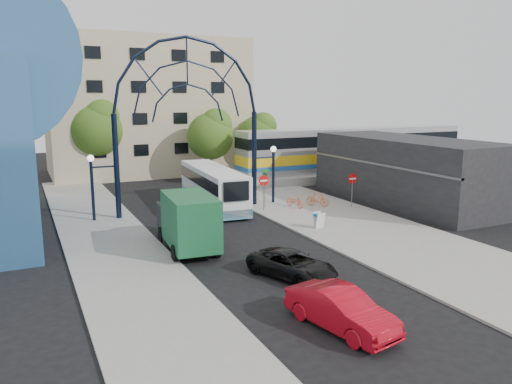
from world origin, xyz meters
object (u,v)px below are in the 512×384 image
stop_sign (264,184)px  bike_near_b (318,199)px  city_bus (213,186)px  black_suv (292,265)px  tree_north_a (212,133)px  red_sedan (341,309)px  gateway_arch (188,89)px  street_name_sign (265,180)px  tree_north_b (97,127)px  tree_north_c (259,134)px  sandwich_board (319,218)px  bike_near_a (295,201)px  green_truck (187,221)px  train_car (354,149)px  do_not_enter_sign (352,182)px

stop_sign → bike_near_b: (4.10, -0.67, -1.33)m
city_bus → black_suv: (-2.05, -15.55, -0.92)m
tree_north_a → red_sedan: (-7.06, -31.61, -3.88)m
gateway_arch → street_name_sign: bearing=-15.1°
city_bus → red_sedan: size_ratio=2.42×
tree_north_b → bike_near_b: 23.03m
black_suv → tree_north_c: bearing=46.1°
sandwich_board → tree_north_b: 26.15m
sandwich_board → red_sedan: (-6.53, -11.66, -0.01)m
bike_near_a → tree_north_c: bearing=62.2°
tree_north_a → bike_near_a: bearing=-85.5°
sandwich_board → tree_north_c: (6.52, 21.95, 3.53)m
street_name_sign → city_bus: (-3.09, 2.46, -0.61)m
stop_sign → black_suv: bearing=-110.8°
tree_north_a → red_sedan: bearing=-102.6°
green_truck → train_car: bearing=40.0°
train_car → black_suv: bearing=-131.6°
gateway_arch → street_name_sign: 8.38m
stop_sign → tree_north_c: size_ratio=0.38×
bike_near_b → street_name_sign: bearing=129.8°
sandwich_board → black_suv: bearing=-130.6°
street_name_sign → stop_sign: bearing=-123.6°
sandwich_board → city_bus: (-3.49, 9.09, 0.78)m
black_suv → green_truck: bearing=94.9°
gateway_arch → tree_north_c: 18.95m
stop_sign → bike_near_a: (2.44, -0.23, -1.41)m
city_bus → green_truck: bearing=-114.0°
bike_near_a → bike_near_b: bearing=-25.5°
black_suv → red_sedan: size_ratio=0.98×
tree_north_b → black_suv: tree_north_b is taller
stop_sign → do_not_enter_sign: stop_sign is taller
street_name_sign → tree_north_a: tree_north_a is taller
sandwich_board → do_not_enter_sign: bearing=36.7°
red_sedan → tree_north_b: bearing=83.4°
gateway_arch → street_name_sign: gateway_arch is taller
do_not_enter_sign → city_bus: 10.24m
bike_near_a → bike_near_b: bike_near_b is taller
stop_sign → tree_north_c: 17.68m
do_not_enter_sign → bike_near_a: bearing=154.9°
stop_sign → train_car: bearing=33.3°
gateway_arch → tree_north_c: gateway_arch is taller
tree_north_b → tree_north_c: (16.00, -2.00, -0.99)m
tree_north_c → black_suv: tree_north_c is taller
street_name_sign → tree_north_c: bearing=65.7°
tree_north_a → bike_near_a: (1.11, -14.16, -4.02)m
bike_near_b → tree_north_c: bearing=47.7°
street_name_sign → red_sedan: size_ratio=0.63×
green_truck → red_sedan: green_truck is taller
do_not_enter_sign → street_name_sign: street_name_sign is taller
gateway_arch → bike_near_a: (7.24, -2.24, -7.97)m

